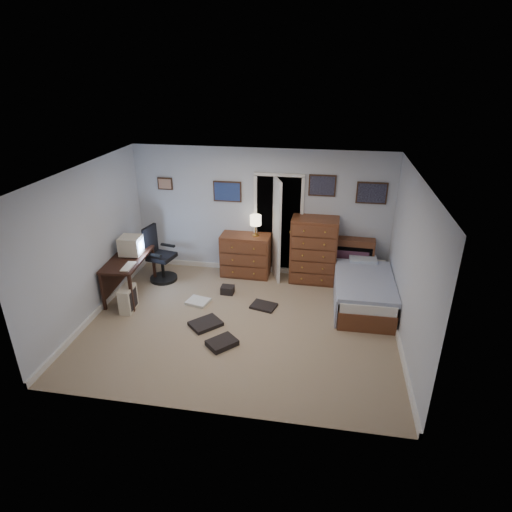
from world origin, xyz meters
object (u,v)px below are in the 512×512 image
(computer_desk, at_px, (124,266))
(office_chair, at_px, (159,260))
(low_dresser, at_px, (246,255))
(bed, at_px, (363,290))
(tall_dresser, at_px, (314,250))

(computer_desk, bearing_deg, office_chair, 54.38)
(computer_desk, distance_m, low_dresser, 2.33)
(bed, bearing_deg, office_chair, 174.92)
(office_chair, xyz_separation_m, tall_dresser, (2.95, 0.47, 0.22))
(bed, bearing_deg, computer_desk, -175.96)
(tall_dresser, bearing_deg, office_chair, -169.78)
(computer_desk, bearing_deg, low_dresser, 25.91)
(low_dresser, xyz_separation_m, tall_dresser, (1.33, -0.02, 0.22))
(low_dresser, height_order, bed, low_dresser)
(computer_desk, bearing_deg, bed, 1.01)
(office_chair, distance_m, bed, 3.88)
(office_chair, bearing_deg, bed, 6.83)
(computer_desk, distance_m, bed, 4.29)
(low_dresser, relative_size, bed, 0.52)
(office_chair, xyz_separation_m, bed, (3.87, -0.31, -0.14))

